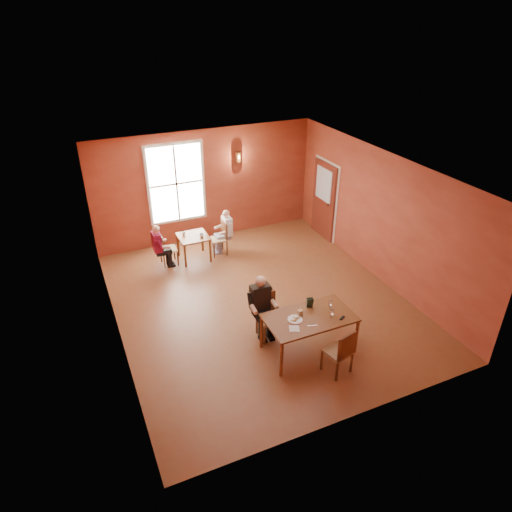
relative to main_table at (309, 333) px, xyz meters
name	(u,v)px	position (x,y,z in m)	size (l,w,h in m)	color
ground	(260,302)	(-0.18, 1.81, -0.38)	(6.00, 7.00, 0.01)	brown
wall_back	(206,186)	(-0.18, 5.31, 1.12)	(6.00, 0.04, 3.00)	brown
wall_front	(361,344)	(-0.18, -1.69, 1.12)	(6.00, 0.04, 3.00)	brown
wall_left	(109,272)	(-3.18, 1.81, 1.12)	(0.04, 7.00, 3.00)	brown
wall_right	(380,217)	(2.82, 1.81, 1.12)	(0.04, 7.00, 3.00)	brown
ceiling	(260,170)	(-0.18, 1.81, 2.62)	(6.00, 7.00, 0.04)	white
window	(176,184)	(-0.98, 5.26, 1.32)	(1.36, 0.10, 1.96)	white
door	(323,200)	(2.76, 4.11, 0.67)	(0.12, 1.04, 2.10)	maroon
wall_sconce	(238,157)	(0.72, 5.21, 1.82)	(0.16, 0.16, 0.28)	brown
main_table	(309,333)	(0.00, 0.00, 0.00)	(1.63, 0.92, 0.76)	brown
chair_diner_main	(269,317)	(-0.50, 0.65, 0.08)	(0.41, 0.41, 0.92)	#552916
diner_main	(270,312)	(-0.50, 0.62, 0.23)	(0.49, 0.49, 1.23)	black
chair_empty	(338,351)	(0.18, -0.70, 0.07)	(0.40, 0.40, 0.91)	#55361A
plate_food	(295,319)	(-0.29, 0.03, 0.40)	(0.27, 0.27, 0.04)	white
sandwich	(300,313)	(-0.14, 0.11, 0.43)	(0.08, 0.08, 0.10)	tan
goblet_a	(330,304)	(0.47, 0.08, 0.47)	(0.07, 0.07, 0.18)	white
goblet_c	(332,313)	(0.35, -0.18, 0.47)	(0.07, 0.07, 0.18)	white
menu_stand	(310,303)	(0.15, 0.27, 0.48)	(0.12, 0.06, 0.20)	black
knife	(313,326)	(-0.08, -0.24, 0.38)	(0.18, 0.01, 0.00)	white
napkin	(294,329)	(-0.42, -0.19, 0.38)	(0.18, 0.18, 0.01)	white
sunglasses	(342,318)	(0.52, -0.28, 0.39)	(0.13, 0.04, 0.02)	black
second_table	(194,247)	(-0.92, 4.25, -0.06)	(0.73, 0.73, 0.65)	brown
chair_diner_white	(218,239)	(-0.27, 4.25, 0.06)	(0.39, 0.39, 0.88)	#3C2211
diner_white	(219,234)	(-0.24, 4.25, 0.18)	(0.45, 0.45, 1.11)	silver
chair_diner_maroon	(169,249)	(-1.57, 4.25, 0.04)	(0.38, 0.38, 0.85)	#57351C
diner_maroon	(167,244)	(-1.60, 4.25, 0.17)	(0.44, 0.44, 1.11)	maroon
cup_a	(202,235)	(-0.73, 4.13, 0.31)	(0.11, 0.11, 0.09)	white
cup_b	(184,234)	(-1.12, 4.38, 0.31)	(0.09, 0.09, 0.09)	silver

